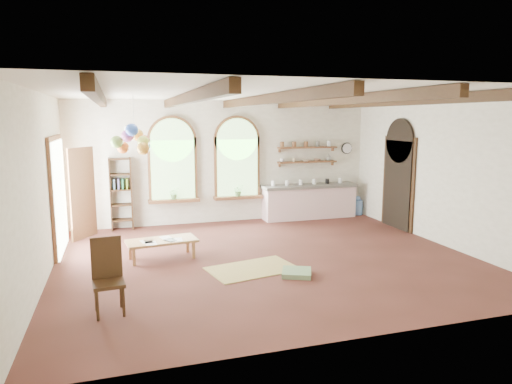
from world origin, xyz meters
name	(u,v)px	position (x,y,z in m)	size (l,w,h in m)	color
floor	(267,258)	(0.00, 0.00, 0.00)	(8.00, 8.00, 0.00)	#592B24
ceiling_beams	(267,99)	(0.00, 0.00, 3.10)	(6.20, 6.80, 0.18)	#3B2912
window_left	(173,163)	(-1.40, 3.43, 1.63)	(1.30, 0.28, 2.20)	brown
window_right	(237,161)	(0.30, 3.43, 1.63)	(1.30, 0.28, 2.20)	brown
left_doorway	(58,197)	(-3.95, 1.80, 1.15)	(0.10, 1.90, 2.50)	brown
right_doorway	(398,185)	(3.95, 1.50, 1.10)	(0.10, 1.30, 2.40)	black
kitchen_counter	(309,201)	(2.30, 3.20, 0.48)	(2.68, 0.62, 0.94)	silver
wall_shelf_lower	(307,162)	(2.30, 3.38, 1.55)	(1.70, 0.24, 0.04)	brown
wall_shelf_upper	(308,147)	(2.30, 3.38, 1.95)	(1.70, 0.24, 0.04)	brown
wall_clock	(347,148)	(3.55, 3.45, 1.90)	(0.32, 0.32, 0.04)	black
bookshelf	(121,194)	(-2.70, 3.32, 0.90)	(0.53, 0.32, 1.80)	#3B2912
coffee_table	(162,242)	(-1.99, 0.60, 0.34)	(1.42, 0.79, 0.39)	tan
side_chair	(109,292)	(-2.95, -1.77, 0.31)	(0.47, 0.47, 1.08)	#3B2912
floor_mat	(253,269)	(-0.46, -0.55, 0.01)	(1.59, 0.98, 0.02)	tan
floor_cushion	(297,273)	(0.20, -1.08, 0.04)	(0.50, 0.50, 0.09)	#6E9063
water_jug_a	(335,208)	(3.10, 3.20, 0.23)	(0.27, 0.27, 0.53)	#6192D1
water_jug_b	(358,207)	(3.82, 3.20, 0.23)	(0.28, 0.28, 0.54)	#6192D1
balloon_cluster	(134,140)	(-2.41, 1.13, 2.33)	(0.78, 0.90, 1.15)	silver
table_book	(144,239)	(-2.32, 0.68, 0.40)	(0.16, 0.23, 0.02)	olive
tablet	(170,240)	(-1.83, 0.50, 0.39)	(0.16, 0.24, 0.01)	black
potted_plant_left	(174,193)	(-1.40, 3.32, 0.85)	(0.27, 0.23, 0.30)	#598C4C
potted_plant_right	(238,190)	(0.30, 3.32, 0.85)	(0.27, 0.23, 0.30)	#598C4C
shelf_cup_a	(282,160)	(1.55, 3.38, 1.62)	(0.12, 0.10, 0.10)	white
shelf_cup_b	(294,160)	(1.90, 3.38, 1.62)	(0.10, 0.10, 0.09)	beige
shelf_bowl_a	(306,160)	(2.25, 3.38, 1.60)	(0.22, 0.22, 0.05)	beige
shelf_bowl_b	(317,160)	(2.60, 3.38, 1.60)	(0.20, 0.20, 0.06)	#8C664C
shelf_vase	(329,157)	(2.95, 3.38, 1.67)	(0.18, 0.18, 0.19)	slate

